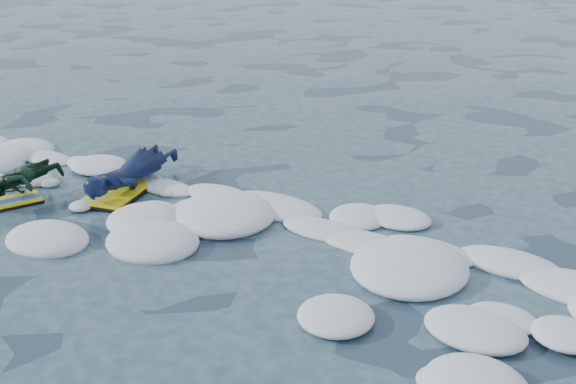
{
  "coord_description": "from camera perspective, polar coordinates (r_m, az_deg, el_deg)",
  "views": [
    {
      "loc": [
        5.21,
        -5.49,
        3.91
      ],
      "look_at": [
        1.03,
        1.6,
        0.34
      ],
      "focal_mm": 45.0,
      "sensor_mm": 36.0,
      "label": 1
    }
  ],
  "objects": [
    {
      "name": "ground",
      "position": [
        8.52,
        -11.53,
        -4.4
      ],
      "size": [
        120.0,
        120.0,
        0.0
      ],
      "primitive_type": "plane",
      "color": "#1B3042",
      "rests_on": "ground"
    },
    {
      "name": "prone_child_unit",
      "position": [
        10.14,
        -20.31,
        0.59
      ],
      "size": [
        0.71,
        1.21,
        0.43
      ],
      "rotation": [
        0.0,
        0.0,
        1.08
      ],
      "color": "black",
      "rests_on": "ground"
    },
    {
      "name": "prone_woman_unit",
      "position": [
        10.05,
        -12.41,
        1.39
      ],
      "size": [
        0.85,
        1.78,
        0.45
      ],
      "rotation": [
        0.0,
        0.0,
        1.78
      ],
      "color": "black",
      "rests_on": "ground"
    },
    {
      "name": "foam_band",
      "position": [
        9.22,
        -7.31,
        -1.86
      ],
      "size": [
        12.0,
        3.1,
        0.3
      ],
      "primitive_type": null,
      "color": "white",
      "rests_on": "ground"
    }
  ]
}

